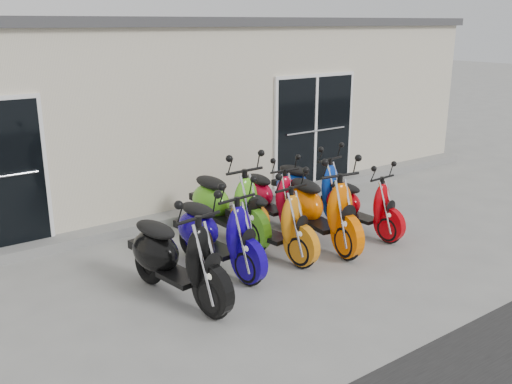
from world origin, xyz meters
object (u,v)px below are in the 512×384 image
(scooter_front_blue, at_px, (217,222))
(scooter_front_red, at_px, (362,196))
(scooter_front_black, at_px, (176,244))
(scooter_front_orange_b, at_px, (321,198))
(scooter_front_orange_a, at_px, (270,210))
(scooter_back_red, at_px, (271,188))
(scooter_back_green, at_px, (227,194))
(scooter_back_blue, at_px, (311,179))

(scooter_front_blue, distance_m, scooter_front_red, 2.63)
(scooter_front_black, bearing_deg, scooter_front_orange_b, -1.29)
(scooter_front_orange_a, bearing_deg, scooter_front_orange_b, -14.61)
(scooter_front_black, distance_m, scooter_back_red, 2.97)
(scooter_front_orange_b, bearing_deg, scooter_back_green, 144.80)
(scooter_front_red, height_order, scooter_back_blue, scooter_back_blue)
(scooter_front_blue, height_order, scooter_back_blue, scooter_front_blue)
(scooter_front_orange_a, distance_m, scooter_back_green, 0.89)
(scooter_front_orange_a, distance_m, scooter_front_orange_b, 0.89)
(scooter_back_red, bearing_deg, scooter_front_orange_b, -83.41)
(scooter_front_orange_b, height_order, scooter_front_red, scooter_front_orange_b)
(scooter_back_red, bearing_deg, scooter_front_red, -48.88)
(scooter_front_black, height_order, scooter_back_red, scooter_front_black)
(scooter_back_green, height_order, scooter_back_blue, scooter_back_green)
(scooter_front_red, distance_m, scooter_back_green, 2.15)
(scooter_back_red, bearing_deg, scooter_front_orange_a, -125.00)
(scooter_front_black, relative_size, scooter_back_green, 0.97)
(scooter_front_orange_a, xyz_separation_m, scooter_back_red, (0.82, 1.02, -0.05))
(scooter_back_blue, bearing_deg, scooter_front_black, -163.73)
(scooter_front_orange_b, relative_size, scooter_front_red, 1.20)
(scooter_front_orange_b, relative_size, scooter_back_blue, 1.10)
(scooter_front_orange_b, distance_m, scooter_front_red, 0.86)
(scooter_front_orange_b, relative_size, scooter_back_green, 0.99)
(scooter_front_orange_a, bearing_deg, scooter_back_green, 93.95)
(scooter_front_black, xyz_separation_m, scooter_front_red, (3.49, 0.29, -0.10))
(scooter_front_black, xyz_separation_m, scooter_back_red, (2.58, 1.47, -0.09))
(scooter_front_orange_b, height_order, scooter_back_blue, scooter_front_orange_b)
(scooter_back_green, bearing_deg, scooter_front_black, -142.23)
(scooter_front_blue, height_order, scooter_back_green, scooter_back_green)
(scooter_front_orange_b, xyz_separation_m, scooter_back_green, (-1.04, 1.00, 0.00))
(scooter_front_orange_a, distance_m, scooter_back_blue, 1.90)
(scooter_back_green, relative_size, scooter_back_red, 1.18)
(scooter_front_red, bearing_deg, scooter_front_orange_a, 171.54)
(scooter_back_blue, bearing_deg, scooter_back_red, 169.49)
(scooter_front_black, relative_size, scooter_front_blue, 1.04)
(scooter_front_blue, relative_size, scooter_back_blue, 1.03)
(scooter_front_blue, xyz_separation_m, scooter_front_orange_b, (1.78, -0.12, 0.05))
(scooter_front_orange_b, xyz_separation_m, scooter_front_red, (0.85, -0.03, -0.12))
(scooter_front_blue, height_order, scooter_front_red, scooter_front_blue)
(scooter_front_black, xyz_separation_m, scooter_back_green, (1.60, 1.31, 0.02))
(scooter_front_red, bearing_deg, scooter_front_blue, 173.39)
(scooter_front_orange_a, relative_size, scooter_front_red, 1.11)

